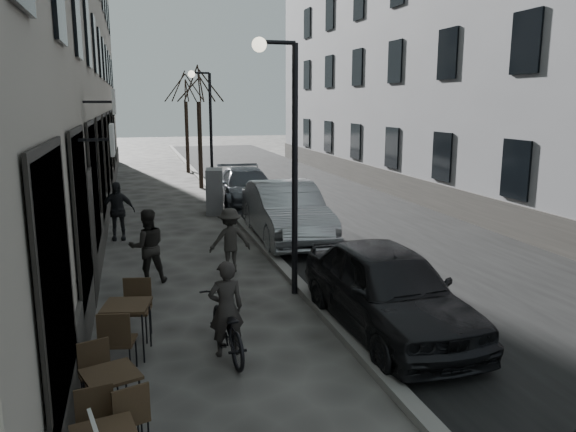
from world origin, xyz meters
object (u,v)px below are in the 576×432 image
streetlamp_near (286,140)px  car_near (388,289)px  tree_far (185,87)px  pedestrian_near (147,246)px  car_mid (286,212)px  utility_cabinet (215,191)px  bistro_set_b (112,395)px  pedestrian_mid (230,240)px  tree_near (198,84)px  car_far (246,188)px  bicycle (226,326)px  bistro_set_c (128,324)px  pedestrian_far (117,211)px  streetlamp_far (206,121)px

streetlamp_near → car_near: streetlamp_near is taller
tree_far → pedestrian_near: bearing=-98.1°
car_near → car_mid: bearing=88.2°
pedestrian_near → car_mid: size_ratio=0.33×
tree_far → car_mid: tree_far is taller
utility_cabinet → pedestrian_near: 7.84m
streetlamp_near → bistro_set_b: size_ratio=3.29×
streetlamp_near → pedestrian_mid: streetlamp_near is taller
pedestrian_near → tree_far: bearing=-105.1°
car_near → tree_far: bearing=91.3°
streetlamp_near → tree_far: bearing=89.8°
pedestrian_near → tree_near: bearing=-108.7°
car_near → tree_near: bearing=92.3°
tree_far → car_far: size_ratio=1.16×
car_far → streetlamp_near: bearing=-94.5°
pedestrian_mid → tree_near: bearing=-96.3°
tree_near → bicycle: (-1.73, -17.47, -4.20)m
tree_far → bistro_set_c: tree_far is taller
bistro_set_b → bicycle: 2.37m
bistro_set_c → streetlamp_near: bearing=45.6°
car_far → tree_near: bearing=104.5°
car_near → car_far: size_ratio=0.91×
pedestrian_near → utility_cabinet: bearing=-115.9°
tree_near → pedestrian_mid: size_ratio=3.80×
pedestrian_mid → utility_cabinet: bearing=-97.7°
bistro_set_b → pedestrian_far: bearing=71.9°
utility_cabinet → pedestrian_mid: 7.08m
tree_far → car_near: bearing=-87.3°
streetlamp_near → pedestrian_near: 3.90m
car_far → bicycle: bearing=-100.6°
streetlamp_far → bistro_set_c: bearing=-102.6°
tree_near → pedestrian_mid: 13.69m
streetlamp_near → tree_near: size_ratio=0.89×
streetlamp_far → tree_far: bearing=89.5°
utility_cabinet → bicycle: size_ratio=0.89×
car_near → pedestrian_near: bearing=134.1°
pedestrian_mid → car_far: size_ratio=0.31×
pedestrian_near → car_mid: 4.92m
bistro_set_c → car_near: (4.31, -0.21, 0.25)m
tree_near → car_near: tree_near is taller
bistro_set_b → car_far: bearing=53.6°
tree_far → car_far: bearing=-84.3°
streetlamp_far → pedestrian_far: size_ratio=3.02×
car_mid → tree_near: bearing=97.6°
streetlamp_near → pedestrian_mid: (-0.84, 1.91, -2.41)m
pedestrian_near → pedestrian_far: size_ratio=0.97×
streetlamp_near → streetlamp_far: (0.00, 12.00, 0.00)m
tree_far → car_near: (1.10, -23.28, -3.90)m
car_far → utility_cabinet: bearing=-141.4°
pedestrian_far → car_near: pedestrian_far is taller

